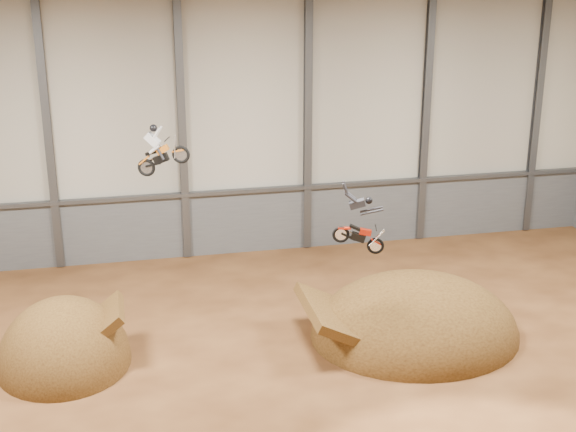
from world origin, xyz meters
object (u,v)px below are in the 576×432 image
object	(u,v)px
landing_ramp	(414,335)
fmx_rider_a	(166,144)
fmx_rider_b	(356,219)
takeoff_ramp	(65,363)

from	to	relation	value
landing_ramp	fmx_rider_a	world-z (taller)	fmx_rider_a
fmx_rider_a	fmx_rider_b	bearing A→B (deg)	-19.68
takeoff_ramp	fmx_rider_b	bearing A→B (deg)	-12.38
takeoff_ramp	fmx_rider_a	bearing A→B (deg)	30.50
landing_ramp	fmx_rider_b	world-z (taller)	fmx_rider_b
landing_ramp	fmx_rider_a	xyz separation A→B (m)	(-10.07, 3.52, 8.21)
landing_ramp	fmx_rider_b	bearing A→B (deg)	-152.52
takeoff_ramp	fmx_rider_b	xyz separation A→B (m)	(11.41, -2.50, 6.20)
landing_ramp	fmx_rider_b	size ratio (longest dim) A/B	3.32
takeoff_ramp	landing_ramp	size ratio (longest dim) A/B	0.68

